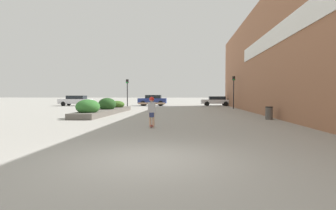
% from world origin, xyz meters
% --- Properties ---
extents(ground_plane, '(300.00, 300.00, 0.00)m').
position_xyz_m(ground_plane, '(0.00, 0.00, 0.00)').
color(ground_plane, '#A3A099').
extents(building_wall_right, '(0.67, 39.55, 9.29)m').
position_xyz_m(building_wall_right, '(7.14, 14.87, 4.65)').
color(building_wall_right, '#9E6647').
rests_on(building_wall_right, ground_plane).
extents(planter_box, '(1.71, 11.20, 1.33)m').
position_xyz_m(planter_box, '(-5.78, 14.66, 0.45)').
color(planter_box, '#605B54').
rests_on(planter_box, ground_plane).
extents(skateboard, '(0.25, 0.57, 0.09)m').
position_xyz_m(skateboard, '(-0.72, 6.19, 0.07)').
color(skateboard, maroon).
rests_on(skateboard, ground_plane).
extents(skateboarder, '(1.30, 0.24, 1.39)m').
position_xyz_m(skateboarder, '(-0.72, 6.19, 0.94)').
color(skateboarder, tan).
rests_on(skateboarder, skateboard).
extents(trash_bin, '(0.47, 0.47, 0.83)m').
position_xyz_m(trash_bin, '(6.22, 10.86, 0.42)').
color(trash_bin, '#514C47').
rests_on(trash_bin, ground_plane).
extents(car_leftmost, '(4.25, 1.84, 1.37)m').
position_xyz_m(car_leftmost, '(5.15, 32.01, 0.73)').
color(car_leftmost, silver).
rests_on(car_leftmost, ground_plane).
extents(car_center_left, '(4.10, 1.85, 1.57)m').
position_xyz_m(car_center_left, '(-4.08, 31.72, 0.84)').
color(car_center_left, navy).
rests_on(car_center_left, ground_plane).
extents(car_center_right, '(4.56, 1.98, 1.49)m').
position_xyz_m(car_center_right, '(-15.23, 30.67, 0.78)').
color(car_center_right, silver).
rests_on(car_center_right, ground_plane).
extents(car_rightmost, '(4.32, 1.96, 1.55)m').
position_xyz_m(car_rightmost, '(16.32, 28.43, 0.81)').
color(car_rightmost, maroon).
rests_on(car_rightmost, ground_plane).
extents(traffic_light_left, '(0.28, 0.30, 3.41)m').
position_xyz_m(traffic_light_left, '(-6.04, 23.98, 2.33)').
color(traffic_light_left, black).
rests_on(traffic_light_left, ground_plane).
extents(traffic_light_right, '(0.28, 0.30, 3.68)m').
position_xyz_m(traffic_light_right, '(6.21, 23.75, 2.49)').
color(traffic_light_right, black).
rests_on(traffic_light_right, ground_plane).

